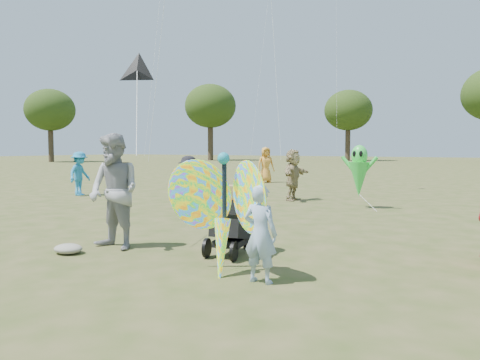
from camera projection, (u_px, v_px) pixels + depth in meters
The scene contains 12 objects.
ground at pixel (200, 261), 6.87m from camera, with size 160.00×160.00×0.00m, color #51592B.
child_girl at pixel (260, 234), 5.75m from camera, with size 0.44×0.29×1.22m, color #95B1D3.
adult_man at pixel (114, 191), 7.63m from camera, with size 0.93×0.72×1.91m, color #9A9A9F.
grey_bag at pixel (68, 249), 7.36m from camera, with size 0.48×0.39×0.15m, color gray.
crowd_b at pixel (189, 183), 12.50m from camera, with size 0.94×0.54×1.45m, color black.
crowd_d at pixel (293, 175), 14.68m from camera, with size 1.50×0.48×1.62m, color #9C8960.
crowd_g at pixel (266, 165), 22.22m from camera, with size 0.83×0.54×1.69m, color gold.
crowd_i at pixel (80, 174), 16.23m from camera, with size 0.99×0.57×1.53m, color #2280B9.
jogging_stroller at pixel (234, 215), 7.27m from camera, with size 0.64×1.11×1.09m.
butterfly_kite at pixel (223, 212), 6.12m from camera, with size 1.74×0.75×1.81m.
delta_kite_rig at pixel (137, 71), 9.57m from camera, with size 1.97×2.03×2.12m.
alien_kite at pixel (359, 173), 12.77m from camera, with size 1.12×0.69×1.74m.
Camera 1 is at (3.92, -5.56, 1.67)m, focal length 35.00 mm.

